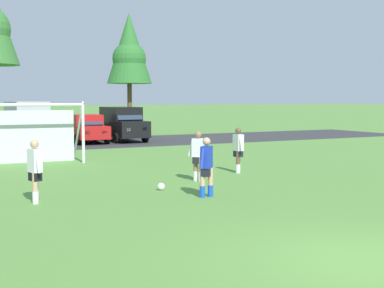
# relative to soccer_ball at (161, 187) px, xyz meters

# --- Properties ---
(ground_plane) EXTENTS (400.00, 400.00, 0.00)m
(ground_plane) POSITION_rel_soccer_ball_xyz_m (0.16, 7.04, -0.11)
(ground_plane) COLOR #598C3D
(parking_lot_strip) EXTENTS (52.00, 8.40, 0.01)m
(parking_lot_strip) POSITION_rel_soccer_ball_xyz_m (0.16, 17.60, -0.11)
(parking_lot_strip) COLOR #333335
(parking_lot_strip) RESTS_ON ground
(soccer_ball) EXTENTS (0.22, 0.22, 0.22)m
(soccer_ball) POSITION_rel_soccer_ball_xyz_m (0.00, 0.00, 0.00)
(soccer_ball) COLOR white
(soccer_ball) RESTS_ON ground
(player_striker_near) EXTENTS (0.55, 0.62, 1.64)m
(player_striker_near) POSITION_rel_soccer_ball_xyz_m (1.79, 1.03, 0.71)
(player_striker_near) COLOR #936B4C
(player_striker_near) RESTS_ON ground
(player_midfield_center) EXTENTS (0.30, 0.73, 1.64)m
(player_midfield_center) POSITION_rel_soccer_ball_xyz_m (4.05, 2.17, 0.71)
(player_midfield_center) COLOR brown
(player_midfield_center) RESTS_ON ground
(player_defender_far) EXTENTS (0.34, 0.75, 1.64)m
(player_defender_far) POSITION_rel_soccer_ball_xyz_m (-3.67, -0.27, 0.71)
(player_defender_far) COLOR tan
(player_defender_far) RESTS_ON ground
(player_winger_left) EXTENTS (0.65, 0.50, 1.64)m
(player_winger_left) POSITION_rel_soccer_ball_xyz_m (0.65, -1.57, 0.71)
(player_winger_left) COLOR tan
(player_winger_left) RESTS_ON ground
(parked_car_slot_center_left) EXTENTS (2.26, 4.83, 2.52)m
(parked_car_slot_center_left) POSITION_rel_soccer_ball_xyz_m (-0.53, 17.51, 1.23)
(parked_car_slot_center_left) COLOR #B2B2BC
(parked_car_slot_center_left) RESTS_ON ground
(parked_car_slot_center) EXTENTS (2.13, 4.25, 1.72)m
(parked_car_slot_center) POSITION_rel_soccer_ball_xyz_m (3.01, 17.70, 0.77)
(parked_car_slot_center) COLOR red
(parked_car_slot_center) RESTS_ON ground
(parked_car_slot_center_right) EXTENTS (2.27, 4.67, 2.16)m
(parked_car_slot_center_right) POSITION_rel_soccer_ball_xyz_m (5.37, 17.95, 1.00)
(parked_car_slot_center_right) COLOR black
(parked_car_slot_center_right) RESTS_ON ground
(tree_center_back) EXTENTS (3.47, 3.47, 9.25)m
(tree_center_back) POSITION_rel_soccer_ball_xyz_m (8.70, 25.16, 6.24)
(tree_center_back) COLOR brown
(tree_center_back) RESTS_ON ground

